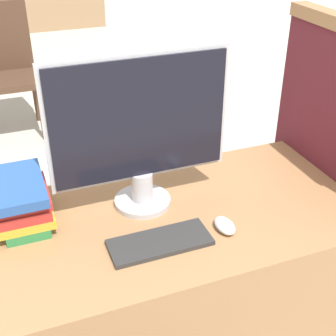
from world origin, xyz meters
TOP-DOWN VIEW (x-y plane):
  - desk at (0.00, 0.35)m, footprint 1.31×0.69m
  - carrel_divider at (0.68, 0.37)m, footprint 0.07×0.75m
  - monitor at (-0.09, 0.45)m, footprint 0.62×0.20m
  - keyboard at (-0.11, 0.21)m, footprint 0.33×0.13m
  - mouse at (0.12, 0.21)m, footprint 0.06×0.10m
  - book_stack at (-0.50, 0.49)m, footprint 0.19×0.28m
  - far_chair at (-0.42, 2.84)m, footprint 0.44×0.44m

SIDE VIEW (x-z plane):
  - desk at x=0.00m, z-range 0.00..0.72m
  - far_chair at x=-0.42m, z-range 0.05..1.04m
  - carrel_divider at x=0.68m, z-range 0.01..1.33m
  - keyboard at x=-0.11m, z-range 0.72..0.74m
  - mouse at x=0.12m, z-range 0.72..0.76m
  - book_stack at x=-0.50m, z-range 0.73..0.89m
  - monitor at x=-0.09m, z-range 0.74..1.29m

